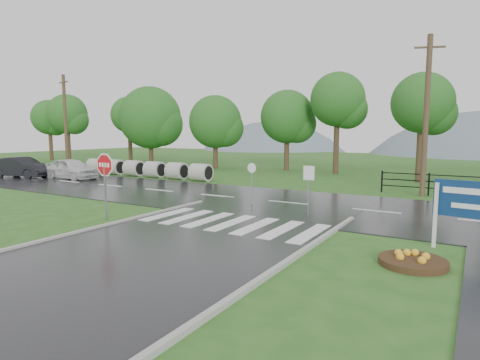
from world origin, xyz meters
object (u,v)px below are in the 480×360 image
Objects in this scene: estate_billboard at (478,204)px; car_dark at (23,178)px; culvert_pipes at (144,169)px; stop_sign at (105,171)px; car_white at (72,179)px.

car_dark is at bearing 171.33° from estate_billboard.
culvert_pipes is 4.38× the size of stop_sign.
culvert_pipes is 23.58m from estate_billboard.
car_white is (-24.92, 5.66, -1.36)m from estate_billboard.
culvert_pipes is 2.66× the size of car_white.
estate_billboard is (12.07, 2.34, -0.52)m from stop_sign.
stop_sign is 0.58× the size of car_dark.
culvert_pipes is at bearing 156.31° from estate_billboard.
car_white is 0.96× the size of car_dark.
estate_billboard reaches higher than car_white.
estate_billboard is at bearing -100.11° from car_white.
culvert_pipes is at bearing -66.39° from car_dark.
stop_sign is at bearing -119.20° from car_white.
stop_sign is 18.16m from car_dark.
stop_sign is 15.26m from car_white.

